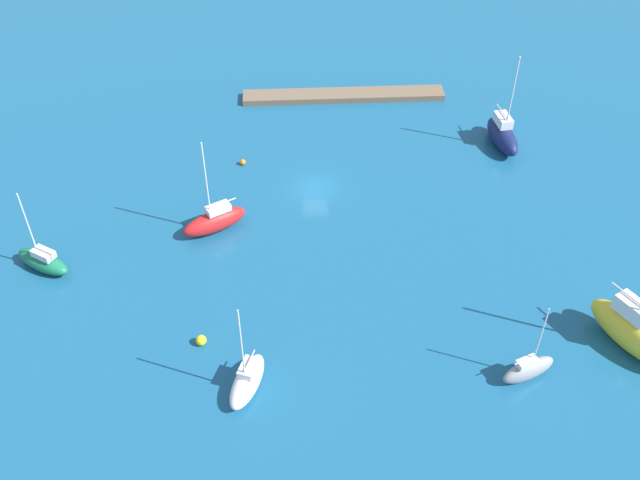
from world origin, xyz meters
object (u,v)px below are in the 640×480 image
at_px(sailboat_gray_mid_basin, 528,369).
at_px(sailboat_white_by_breakwater, 247,380).
at_px(sailboat_red_off_beacon, 215,221).
at_px(pier_dock, 344,95).
at_px(sailboat_navy_inner_mooring, 503,135).
at_px(sailboat_yellow_lone_north, 632,331).
at_px(mooring_buoy_orange, 243,162).
at_px(sailboat_green_east_end, 43,261).
at_px(mooring_buoy_yellow, 201,340).

bearing_deg(sailboat_gray_mid_basin, sailboat_white_by_breakwater, 157.57).
relative_size(sailboat_gray_mid_basin, sailboat_red_off_beacon, 0.76).
relative_size(pier_dock, sailboat_navy_inner_mooring, 2.20).
distance_m(sailboat_yellow_lone_north, mooring_buoy_orange, 40.09).
xyz_separation_m(sailboat_red_off_beacon, sailboat_green_east_end, (14.65, 4.36, -0.22)).
bearing_deg(sailboat_red_off_beacon, sailboat_green_east_end, -11.96).
xyz_separation_m(sailboat_yellow_lone_north, sailboat_green_east_end, (47.62, -11.17, -0.82)).
bearing_deg(sailboat_white_by_breakwater, sailboat_gray_mid_basin, 110.01).
height_order(sailboat_white_by_breakwater, sailboat_red_off_beacon, sailboat_red_off_beacon).
distance_m(sailboat_white_by_breakwater, sailboat_red_off_beacon, 18.40).
bearing_deg(sailboat_red_off_beacon, mooring_buoy_orange, -130.89).
distance_m(sailboat_yellow_lone_north, sailboat_navy_inner_mooring, 27.94).
xyz_separation_m(pier_dock, mooring_buoy_yellow, (14.00, 36.36, 0.09)).
bearing_deg(sailboat_white_by_breakwater, mooring_buoy_yellow, -119.53).
bearing_deg(sailboat_green_east_end, sailboat_red_off_beacon, -131.52).
relative_size(pier_dock, mooring_buoy_yellow, 27.06).
bearing_deg(mooring_buoy_orange, sailboat_yellow_lone_north, 140.13).
bearing_deg(mooring_buoy_orange, sailboat_green_east_end, 40.70).
height_order(pier_dock, sailboat_navy_inner_mooring, sailboat_navy_inner_mooring).
distance_m(pier_dock, sailboat_gray_mid_basin, 42.28).
relative_size(sailboat_white_by_breakwater, sailboat_red_off_beacon, 0.90).
distance_m(sailboat_gray_mid_basin, sailboat_green_east_end, 41.35).
bearing_deg(mooring_buoy_yellow, pier_dock, -111.06).
bearing_deg(pier_dock, mooring_buoy_yellow, 68.94).
xyz_separation_m(sailboat_green_east_end, mooring_buoy_yellow, (-14.26, 9.28, -0.50)).
bearing_deg(sailboat_white_by_breakwater, sailboat_yellow_lone_north, 115.20).
bearing_deg(mooring_buoy_orange, sailboat_gray_mid_basin, 127.95).
bearing_deg(sailboat_yellow_lone_north, mooring_buoy_orange, -159.16).
relative_size(sailboat_navy_inner_mooring, sailboat_green_east_end, 1.29).
height_order(pier_dock, sailboat_green_east_end, sailboat_green_east_end).
relative_size(pier_dock, sailboat_green_east_end, 2.83).
distance_m(pier_dock, sailboat_yellow_lone_north, 42.89).
height_order(sailboat_navy_inner_mooring, mooring_buoy_yellow, sailboat_navy_inner_mooring).
bearing_deg(sailboat_gray_mid_basin, sailboat_yellow_lone_north, -5.14).
bearing_deg(mooring_buoy_yellow, sailboat_red_off_beacon, -91.65).
height_order(sailboat_gray_mid_basin, sailboat_white_by_breakwater, sailboat_white_by_breakwater).
bearing_deg(sailboat_navy_inner_mooring, sailboat_green_east_end, -77.37).
height_order(pier_dock, sailboat_gray_mid_basin, sailboat_gray_mid_basin).
bearing_deg(sailboat_navy_inner_mooring, sailboat_yellow_lone_north, -0.99).
bearing_deg(sailboat_navy_inner_mooring, pier_dock, -131.16).
bearing_deg(mooring_buoy_orange, sailboat_red_off_beacon, 77.66).
relative_size(pier_dock, mooring_buoy_orange, 38.45).
distance_m(sailboat_white_by_breakwater, sailboat_green_east_end, 22.64).
relative_size(sailboat_red_off_beacon, mooring_buoy_orange, 16.24).
bearing_deg(sailboat_green_east_end, sailboat_yellow_lone_north, -161.31).
bearing_deg(sailboat_navy_inner_mooring, sailboat_red_off_beacon, -75.49).
bearing_deg(pier_dock, sailboat_green_east_end, 43.78).
height_order(pier_dock, mooring_buoy_orange, pier_dock).
bearing_deg(sailboat_green_east_end, sailboat_navy_inner_mooring, -127.60).
height_order(sailboat_white_by_breakwater, mooring_buoy_orange, sailboat_white_by_breakwater).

